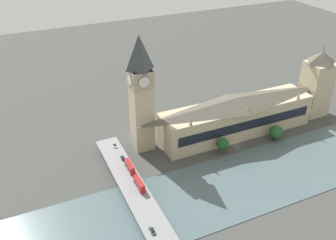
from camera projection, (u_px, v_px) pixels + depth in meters
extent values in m
plane|color=#424442|center=(237.00, 146.00, 233.00)|extent=(600.00, 600.00, 0.00)
cube|color=#4C6066|center=(268.00, 174.00, 209.02)|extent=(49.00, 360.00, 0.30)
cube|color=#C1B28E|center=(237.00, 119.00, 241.59)|extent=(22.24, 103.13, 21.00)
cube|color=black|center=(247.00, 126.00, 232.23)|extent=(0.40, 94.88, 6.30)
pyramid|color=#514C42|center=(239.00, 101.00, 234.98)|extent=(21.79, 101.06, 5.05)
cone|color=tan|center=(299.00, 96.00, 241.09)|extent=(2.20, 2.20, 5.00)
cone|color=tan|center=(248.00, 108.00, 227.07)|extent=(2.20, 2.20, 5.00)
cone|color=tan|center=(191.00, 122.00, 213.04)|extent=(2.20, 2.20, 5.00)
cube|color=#C1B28E|center=(142.00, 110.00, 219.62)|extent=(11.66, 11.66, 51.75)
cube|color=tan|center=(140.00, 78.00, 209.14)|extent=(12.36, 12.36, 10.50)
cylinder|color=black|center=(144.00, 82.00, 204.44)|extent=(0.50, 7.17, 7.17)
cylinder|color=silver|center=(144.00, 82.00, 204.34)|extent=(0.62, 6.64, 6.64)
cylinder|color=black|center=(137.00, 74.00, 213.85)|extent=(0.50, 7.17, 7.17)
cylinder|color=silver|center=(136.00, 74.00, 213.95)|extent=(0.62, 6.64, 6.64)
cylinder|color=black|center=(150.00, 76.00, 211.29)|extent=(7.17, 0.50, 7.17)
cylinder|color=silver|center=(150.00, 76.00, 211.34)|extent=(6.64, 0.62, 6.64)
cylinder|color=black|center=(130.00, 80.00, 207.00)|extent=(7.17, 0.50, 7.17)
cylinder|color=silver|center=(130.00, 80.00, 206.95)|extent=(6.64, 0.62, 6.64)
pyramid|color=#383D42|center=(139.00, 52.00, 201.47)|extent=(11.89, 11.89, 19.73)
cube|color=#C1B28E|center=(315.00, 89.00, 259.99)|extent=(16.52, 16.52, 38.52)
pyramid|color=#514C42|center=(322.00, 57.00, 248.33)|extent=(16.52, 16.52, 7.43)
cylinder|color=#333338|center=(324.00, 49.00, 245.43)|extent=(0.30, 0.30, 4.00)
cube|color=slate|center=(145.00, 211.00, 181.76)|extent=(3.00, 11.17, 3.64)
cube|color=slate|center=(116.00, 160.00, 217.42)|extent=(3.00, 11.17, 3.64)
cube|color=gray|center=(144.00, 208.00, 180.53)|extent=(130.00, 13.14, 1.20)
cube|color=red|center=(139.00, 185.00, 191.58)|extent=(10.83, 2.52, 1.89)
cube|color=black|center=(139.00, 185.00, 191.39)|extent=(9.75, 2.58, 0.83)
cube|color=red|center=(139.00, 182.00, 190.54)|extent=(10.61, 2.52, 2.21)
cube|color=black|center=(139.00, 182.00, 190.48)|extent=(9.75, 2.58, 1.06)
cube|color=maroon|center=(139.00, 181.00, 189.94)|extent=(10.51, 2.40, 0.16)
cylinder|color=black|center=(138.00, 181.00, 195.99)|extent=(1.06, 0.28, 1.06)
cylinder|color=black|center=(134.00, 182.00, 195.17)|extent=(1.06, 0.28, 1.06)
cylinder|color=black|center=(145.00, 191.00, 188.92)|extent=(1.06, 0.28, 1.06)
cylinder|color=black|center=(140.00, 193.00, 188.10)|extent=(1.06, 0.28, 1.06)
cube|color=red|center=(130.00, 168.00, 204.04)|extent=(10.73, 2.49, 1.87)
cube|color=black|center=(130.00, 168.00, 203.85)|extent=(9.66, 2.55, 0.82)
cube|color=red|center=(130.00, 165.00, 203.01)|extent=(10.52, 2.49, 2.20)
cube|color=black|center=(130.00, 165.00, 202.95)|extent=(9.66, 2.55, 1.06)
cube|color=maroon|center=(129.00, 163.00, 202.41)|extent=(10.41, 2.37, 0.16)
cylinder|color=black|center=(129.00, 164.00, 208.44)|extent=(1.01, 0.28, 1.01)
cylinder|color=black|center=(125.00, 165.00, 207.63)|extent=(1.01, 0.28, 1.01)
cylinder|color=black|center=(135.00, 173.00, 201.38)|extent=(1.01, 0.28, 1.01)
cylinder|color=black|center=(131.00, 175.00, 200.57)|extent=(1.01, 0.28, 1.01)
cube|color=silver|center=(115.00, 145.00, 224.30)|extent=(4.63, 1.77, 0.59)
cube|color=black|center=(115.00, 145.00, 223.93)|extent=(2.41, 1.59, 0.45)
cylinder|color=black|center=(115.00, 144.00, 226.14)|extent=(0.66, 0.22, 0.66)
cylinder|color=black|center=(113.00, 144.00, 225.57)|extent=(0.66, 0.22, 0.66)
cylinder|color=black|center=(117.00, 147.00, 223.23)|extent=(0.66, 0.22, 0.66)
cylinder|color=black|center=(114.00, 148.00, 222.66)|extent=(0.66, 0.22, 0.66)
cube|color=black|center=(123.00, 158.00, 213.08)|extent=(4.25, 1.83, 0.67)
cube|color=black|center=(123.00, 158.00, 212.66)|extent=(2.21, 1.65, 0.58)
cylinder|color=black|center=(123.00, 157.00, 214.83)|extent=(0.62, 0.22, 0.62)
cylinder|color=black|center=(121.00, 157.00, 214.24)|extent=(0.62, 0.22, 0.62)
cylinder|color=black|center=(125.00, 160.00, 212.18)|extent=(0.62, 0.22, 0.62)
cylinder|color=black|center=(122.00, 161.00, 211.59)|extent=(0.62, 0.22, 0.62)
cube|color=#2D5638|center=(152.00, 231.00, 166.39)|extent=(4.38, 1.73, 0.66)
cube|color=black|center=(152.00, 230.00, 165.98)|extent=(2.28, 1.56, 0.54)
cylinder|color=black|center=(152.00, 228.00, 168.14)|extent=(0.67, 0.22, 0.67)
cylinder|color=black|center=(149.00, 229.00, 167.58)|extent=(0.67, 0.22, 0.67)
cylinder|color=black|center=(155.00, 233.00, 165.43)|extent=(0.67, 0.22, 0.67)
cylinder|color=black|center=(152.00, 234.00, 164.88)|extent=(0.67, 0.22, 0.67)
cylinder|color=brown|center=(222.00, 150.00, 226.12)|extent=(0.70, 0.70, 3.47)
sphere|color=#1E4C23|center=(223.00, 144.00, 223.65)|extent=(7.39, 7.39, 7.39)
cylinder|color=brown|center=(275.00, 138.00, 239.15)|extent=(0.70, 0.70, 2.04)
sphere|color=#235628|center=(276.00, 132.00, 236.79)|extent=(8.55, 8.55, 8.55)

